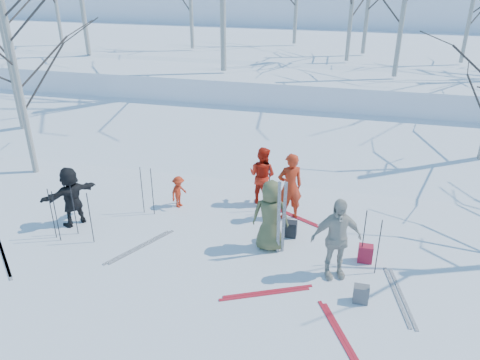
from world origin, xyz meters
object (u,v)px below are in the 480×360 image
(skier_redor_behind, at_px, (262,175))
(skier_cream_east, at_px, (336,239))
(skier_olive_center, at_px, (270,216))
(dog, at_px, (269,235))
(skier_grey_west, at_px, (71,196))
(backpack_red, at_px, (365,254))
(skier_red_seated, at_px, (179,192))
(backpack_dark, at_px, (290,229))
(backpack_grey, at_px, (361,294))
(skier_red_north, at_px, (290,187))

(skier_redor_behind, relative_size, skier_cream_east, 0.89)
(skier_olive_center, xyz_separation_m, dog, (-0.03, 0.13, -0.60))
(skier_grey_west, xyz_separation_m, backpack_red, (7.29, 0.06, -0.58))
(skier_red_seated, bearing_deg, skier_olive_center, -99.74)
(backpack_dark, bearing_deg, backpack_grey, -50.48)
(skier_grey_west, distance_m, dog, 5.10)
(skier_cream_east, height_order, backpack_red, skier_cream_east)
(skier_cream_east, distance_m, dog, 1.89)
(skier_red_north, bearing_deg, skier_redor_behind, -64.83)
(skier_olive_center, height_order, backpack_grey, skier_olive_center)
(backpack_grey, xyz_separation_m, backpack_dark, (-1.74, 2.10, 0.01))
(skier_grey_west, relative_size, backpack_red, 3.76)
(skier_redor_behind, relative_size, backpack_red, 3.93)
(skier_red_north, bearing_deg, backpack_grey, 95.92)
(skier_redor_behind, relative_size, skier_red_seated, 1.83)
(skier_olive_center, bearing_deg, dog, -82.64)
(skier_red_north, distance_m, backpack_grey, 3.63)
(skier_red_seated, bearing_deg, backpack_grey, -103.38)
(skier_cream_east, bearing_deg, skier_grey_west, 153.74)
(backpack_grey, bearing_deg, skier_redor_behind, 126.79)
(skier_olive_center, bearing_deg, skier_redor_behind, -79.16)
(backpack_grey, bearing_deg, skier_red_north, 122.27)
(skier_olive_center, height_order, skier_redor_behind, skier_olive_center)
(skier_redor_behind, xyz_separation_m, backpack_red, (2.84, -2.25, -0.62))
(skier_olive_center, bearing_deg, skier_red_seated, -32.03)
(skier_red_seated, relative_size, backpack_dark, 2.26)
(skier_grey_west, bearing_deg, skier_olive_center, 124.25)
(skier_red_seated, relative_size, skier_grey_west, 0.57)
(skier_redor_behind, xyz_separation_m, skier_red_seated, (-2.16, -0.80, -0.37))
(skier_grey_west, relative_size, dog, 2.46)
(skier_red_seated, distance_m, backpack_dark, 3.29)
(skier_redor_behind, distance_m, backpack_red, 3.67)
(backpack_red, bearing_deg, skier_red_seated, 163.81)
(skier_olive_center, distance_m, dog, 0.61)
(skier_grey_west, bearing_deg, dog, 125.68)
(backpack_grey, bearing_deg, skier_cream_east, 128.05)
(skier_grey_west, bearing_deg, skier_red_seated, 156.48)
(skier_red_north, bearing_deg, backpack_dark, 73.78)
(skier_redor_behind, distance_m, dog, 2.24)
(skier_grey_west, bearing_deg, skier_red_north, 140.10)
(skier_olive_center, relative_size, skier_red_seated, 1.92)
(skier_red_north, height_order, backpack_red, skier_red_north)
(skier_redor_behind, xyz_separation_m, skier_cream_east, (2.16, -2.93, 0.10))
(backpack_grey, bearing_deg, dog, 143.27)
(skier_olive_center, relative_size, skier_redor_behind, 1.05)
(skier_redor_behind, distance_m, skier_red_seated, 2.33)
(skier_grey_west, height_order, backpack_red, skier_grey_west)
(backpack_red, height_order, backpack_dark, backpack_red)
(skier_olive_center, distance_m, skier_grey_west, 5.10)
(dog, distance_m, backpack_grey, 2.69)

